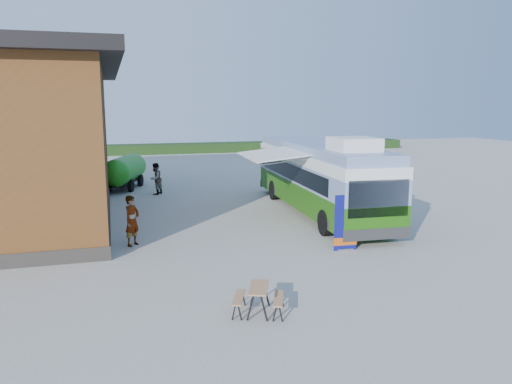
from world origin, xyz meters
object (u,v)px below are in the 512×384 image
object	(u,v)px
picnic_table	(259,294)
person_b	(156,179)
bus	(319,175)
slurry_tanker	(125,170)
person_a	(132,221)
banner	(346,228)

from	to	relation	value
picnic_table	person_b	bearing A→B (deg)	113.95
bus	picnic_table	world-z (taller)	bus
person_b	slurry_tanker	distance (m)	3.08
person_a	person_b	xyz separation A→B (m)	(1.86, 10.89, -0.03)
bus	banner	distance (m)	6.57
person_b	person_a	bearing A→B (deg)	27.31
banner	slurry_tanker	distance (m)	17.89
picnic_table	person_a	size ratio (longest dim) A/B	0.81
person_a	person_b	world-z (taller)	person_a
bus	slurry_tanker	world-z (taller)	bus
bus	person_a	bearing A→B (deg)	-156.18
bus	slurry_tanker	size ratio (longest dim) A/B	2.41
picnic_table	banner	bearing A→B (deg)	64.84
picnic_table	person_b	world-z (taller)	person_b
bus	banner	xyz separation A→B (m)	(-1.63, -6.28, -1.05)
slurry_tanker	banner	bearing A→B (deg)	-47.51
banner	bus	bearing A→B (deg)	78.72
banner	picnic_table	distance (m)	6.52
person_a	picnic_table	bearing A→B (deg)	-116.71
person_b	banner	bearing A→B (deg)	59.30
picnic_table	person_b	distance (m)	18.28
person_a	slurry_tanker	xyz separation A→B (m)	(0.20, 13.47, 0.24)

